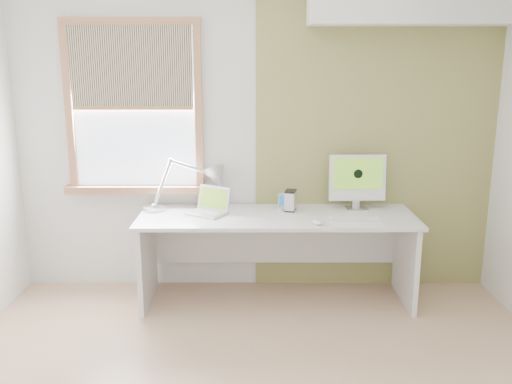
{
  "coord_description": "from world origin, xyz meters",
  "views": [
    {
      "loc": [
        -0.01,
        -2.8,
        1.93
      ],
      "look_at": [
        0.0,
        1.05,
        1.0
      ],
      "focal_mm": 38.42,
      "sensor_mm": 36.0,
      "label": 1
    }
  ],
  "objects_px": {
    "desk": "(276,236)",
    "external_drive": "(290,200)",
    "desk_lamp": "(205,181)",
    "imac": "(357,179)",
    "laptop": "(209,207)"
  },
  "relations": [
    {
      "from": "desk",
      "to": "external_drive",
      "type": "height_order",
      "value": "external_drive"
    },
    {
      "from": "desk_lamp",
      "to": "external_drive",
      "type": "bearing_deg",
      "value": -8.39
    },
    {
      "from": "imac",
      "to": "laptop",
      "type": "bearing_deg",
      "value": -173.8
    },
    {
      "from": "desk_lamp",
      "to": "imac",
      "type": "bearing_deg",
      "value": -2.35
    },
    {
      "from": "external_drive",
      "to": "imac",
      "type": "distance_m",
      "value": 0.58
    },
    {
      "from": "desk",
      "to": "imac",
      "type": "height_order",
      "value": "imac"
    },
    {
      "from": "desk_lamp",
      "to": "external_drive",
      "type": "xyz_separation_m",
      "value": [
        0.71,
        -0.1,
        -0.14
      ]
    },
    {
      "from": "desk_lamp",
      "to": "laptop",
      "type": "distance_m",
      "value": 0.26
    },
    {
      "from": "desk_lamp",
      "to": "external_drive",
      "type": "height_order",
      "value": "desk_lamp"
    },
    {
      "from": "laptop",
      "to": "desk",
      "type": "bearing_deg",
      "value": -0.15
    },
    {
      "from": "desk",
      "to": "laptop",
      "type": "xyz_separation_m",
      "value": [
        -0.54,
        0.0,
        0.25
      ]
    },
    {
      "from": "laptop",
      "to": "imac",
      "type": "distance_m",
      "value": 1.23
    },
    {
      "from": "desk",
      "to": "desk_lamp",
      "type": "relative_size",
      "value": 2.84
    },
    {
      "from": "laptop",
      "to": "external_drive",
      "type": "xyz_separation_m",
      "value": [
        0.66,
        0.08,
        0.03
      ]
    },
    {
      "from": "desk",
      "to": "imac",
      "type": "bearing_deg",
      "value": 11.29
    }
  ]
}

